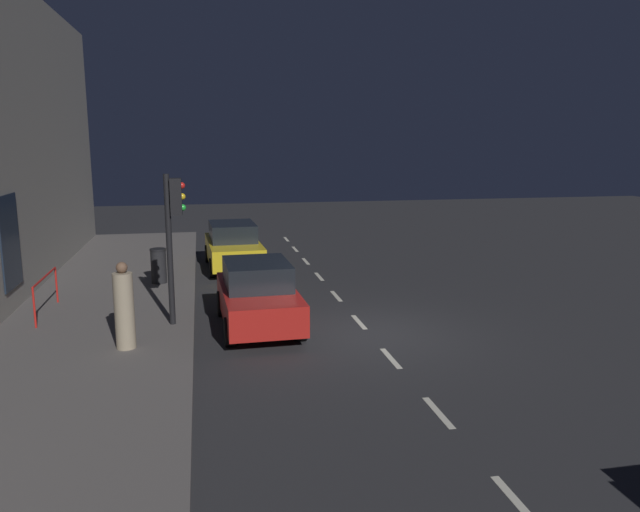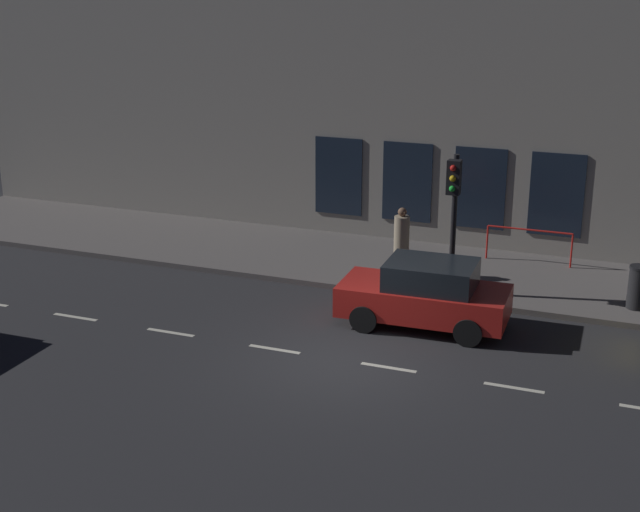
% 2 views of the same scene
% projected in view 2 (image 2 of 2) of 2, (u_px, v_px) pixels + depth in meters
% --- Properties ---
extents(ground_plane, '(60.00, 60.00, 0.00)m').
position_uv_depth(ground_plane, '(343.00, 360.00, 19.03)').
color(ground_plane, '#28282B').
extents(sidewalk, '(4.50, 32.00, 0.15)m').
position_uv_depth(sidewalk, '(421.00, 269.00, 24.55)').
color(sidewalk, '#5B5654').
rests_on(sidewalk, ground).
extents(building_facade, '(0.65, 32.00, 8.85)m').
position_uv_depth(building_facade, '(449.00, 97.00, 25.47)').
color(building_facade, gray).
rests_on(building_facade, ground).
extents(lane_centre_line, '(0.12, 27.20, 0.01)m').
position_uv_depth(lane_centre_line, '(389.00, 367.00, 18.68)').
color(lane_centre_line, beige).
rests_on(lane_centre_line, ground).
extents(traffic_light, '(0.48, 0.32, 3.53)m').
position_uv_depth(traffic_light, '(454.00, 200.00, 21.68)').
color(traffic_light, black).
rests_on(traffic_light, sidewalk).
extents(parked_car_0, '(1.90, 3.91, 1.58)m').
position_uv_depth(parked_car_0, '(426.00, 294.00, 20.60)').
color(parked_car_0, red).
rests_on(parked_car_0, ground).
extents(pedestrian_0, '(0.57, 0.57, 1.84)m').
position_uv_depth(pedestrian_0, '(401.00, 244.00, 23.60)').
color(pedestrian_0, gray).
rests_on(pedestrian_0, sidewalk).
extents(trash_bin, '(0.48, 0.48, 1.06)m').
position_uv_depth(trash_bin, '(638.00, 287.00, 21.36)').
color(trash_bin, black).
rests_on(trash_bin, sidewalk).
extents(red_railing, '(0.05, 2.35, 0.97)m').
position_uv_depth(red_railing, '(529.00, 237.00, 24.57)').
color(red_railing, red).
rests_on(red_railing, sidewalk).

